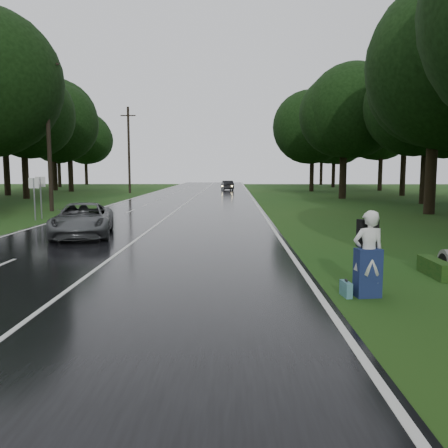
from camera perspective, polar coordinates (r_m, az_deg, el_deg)
The scene contains 16 objects.
ground at distance 12.12m, azimuth -17.68°, elevation -7.26°, with size 160.00×160.00×0.00m, color #204213.
road at distance 31.49m, azimuth -6.02°, elevation 1.49°, with size 12.00×140.00×0.04m, color black.
lane_center at distance 31.49m, azimuth -6.02°, elevation 1.53°, with size 0.12×140.00×0.01m, color silver.
grey_car at distance 20.59m, azimuth -16.82°, elevation 0.50°, with size 2.32×5.03×1.40m, color #4E5153.
far_car at distance 63.57m, azimuth 0.39°, elevation 4.73°, with size 1.36×3.89×1.28m, color black.
hitchhiker at distance 10.97m, azimuth 17.14°, elevation -3.84°, with size 0.78×0.72×1.95m.
suitcase at distance 10.99m, azimuth 14.62°, elevation -7.67°, with size 0.14×0.48×0.34m, color teal.
utility_pole_mid at distance 34.13m, azimuth -20.22°, elevation 1.48°, with size 1.80×0.28×10.84m, color black, non-canonical shape.
utility_pole_far at distance 57.70m, azimuth -11.38°, elevation 3.72°, with size 1.80×0.28×10.19m, color black, non-canonical shape.
road_sign_a at distance 28.31m, azimuth -21.97°, elevation 0.41°, with size 0.57×0.10×2.37m, color white, non-canonical shape.
road_sign_b at distance 29.13m, azimuth -21.29°, elevation 0.61°, with size 0.58×0.10×2.42m, color white, non-canonical shape.
tree_left_e at distance 49.49m, azimuth -22.90°, elevation 2.85°, with size 9.46×9.46×14.78m, color black, non-canonical shape.
tree_left_f at distance 63.36m, azimuth -18.09°, elevation 3.77°, with size 9.45×9.45×14.77m, color black, non-canonical shape.
tree_right_d at distance 32.78m, azimuth 23.66°, elevation 1.13°, with size 10.19×10.19×15.92m, color black, non-canonical shape.
tree_right_e at distance 47.25m, azimuth 14.19°, elevation 3.02°, with size 9.53×9.53×14.89m, color black, non-canonical shape.
tree_right_f at distance 61.90m, azimuth 10.59°, elevation 3.93°, with size 9.01×9.01×14.08m, color black, non-canonical shape.
Camera 1 is at (3.84, -11.13, 2.85)m, focal length 37.55 mm.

